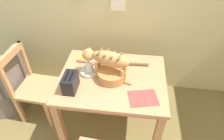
{
  "coord_description": "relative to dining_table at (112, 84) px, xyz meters",
  "views": [
    {
      "loc": [
        0.18,
        -0.43,
        2.11
      ],
      "look_at": [
        -0.0,
        1.06,
        0.83
      ],
      "focal_mm": 31.52,
      "sensor_mm": 36.0,
      "label": 1
    }
  ],
  "objects": [
    {
      "name": "coffee_mug",
      "position": [
        -0.24,
        0.05,
        0.17
      ],
      "size": [
        0.13,
        0.09,
        0.09
      ],
      "color": "white",
      "rests_on": "saucer_bowl"
    },
    {
      "name": "wooden_chair_far",
      "position": [
        -0.93,
        0.02,
        -0.17
      ],
      "size": [
        0.45,
        0.45,
        0.94
      ],
      "rotation": [
        0.0,
        0.0,
        -1.64
      ],
      "color": "tan",
      "rests_on": "ground_plane"
    },
    {
      "name": "toaster",
      "position": [
        -0.37,
        -0.21,
        0.18
      ],
      "size": [
        0.12,
        0.2,
        0.18
      ],
      "color": "black",
      "rests_on": "dining_table"
    },
    {
      "name": "book_stack",
      "position": [
        -0.34,
        0.26,
        0.11
      ],
      "size": [
        0.16,
        0.13,
        0.03
      ],
      "color": "#8F459A",
      "rests_on": "dining_table"
    },
    {
      "name": "wicker_basket",
      "position": [
        -0.0,
        -0.02,
        0.15
      ],
      "size": [
        0.28,
        0.28,
        0.1
      ],
      "color": "#B47A42",
      "rests_on": "dining_table"
    },
    {
      "name": "saucer_bowl",
      "position": [
        -0.24,
        0.05,
        0.11
      ],
      "size": [
        0.21,
        0.21,
        0.03
      ],
      "primitive_type": "cylinder",
      "color": "beige",
      "rests_on": "dining_table"
    },
    {
      "name": "magazine",
      "position": [
        0.32,
        -0.25,
        0.1
      ],
      "size": [
        0.3,
        0.26,
        0.01
      ],
      "primitive_type": "cube",
      "rotation": [
        0.0,
        0.0,
        0.23
      ],
      "color": "#D2413E",
      "rests_on": "dining_table"
    },
    {
      "name": "dining_table",
      "position": [
        0.0,
        0.0,
        0.0
      ],
      "size": [
        1.1,
        0.87,
        0.73
      ],
      "color": "tan",
      "rests_on": "ground_plane"
    },
    {
      "name": "cat",
      "position": [
        -0.05,
        0.0,
        0.32
      ],
      "size": [
        0.65,
        0.23,
        0.32
      ],
      "rotation": [
        0.0,
        0.0,
        1.31
      ],
      "color": "tan",
      "rests_on": "dining_table"
    },
    {
      "name": "wall_rear",
      "position": [
        0.0,
        0.75,
        0.61
      ],
      "size": [
        4.87,
        0.11,
        2.5
      ],
      "color": "#D2C689",
      "rests_on": "ground_plane"
    },
    {
      "name": "wicker_armchair",
      "position": [
        -1.42,
        0.12,
        -0.36
      ],
      "size": [
        0.62,
        0.63,
        0.78
      ],
      "rotation": [
        0.0,
        0.0,
        1.65
      ],
      "color": "slate",
      "rests_on": "ground_plane"
    }
  ]
}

